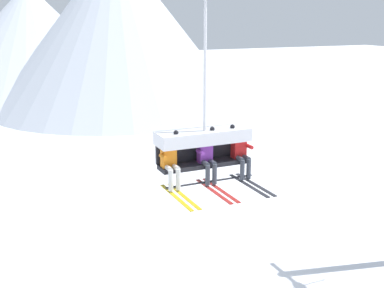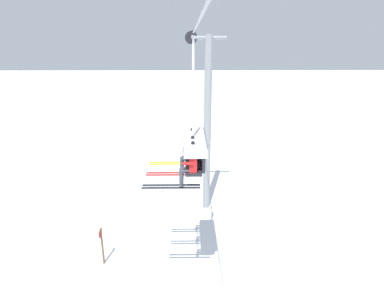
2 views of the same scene
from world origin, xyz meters
name	(u,v)px [view 1 (image 1 of 2)]	position (x,y,z in m)	size (l,w,h in m)	color
mountain_peak_west	(32,43)	(-0.70, 39.71, 5.59)	(22.21, 22.21, 11.19)	silver
mountain_peak_central	(117,27)	(5.97, 32.50, 7.21)	(22.86, 22.86, 14.41)	silver
chairlift_chair	(203,141)	(-1.43, -0.73, 5.36)	(2.24, 0.74, 4.22)	#232328
skier_orange	(171,161)	(-2.34, -0.94, 5.04)	(0.48, 1.70, 1.34)	orange
skier_purple	(207,156)	(-1.43, -0.94, 5.04)	(0.48, 1.70, 1.34)	purple
skier_red	(241,151)	(-0.53, -0.94, 5.04)	(0.48, 1.70, 1.34)	red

